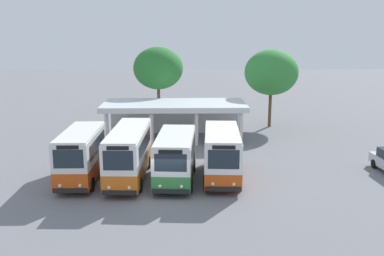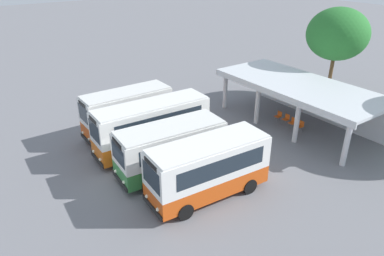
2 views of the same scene
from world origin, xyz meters
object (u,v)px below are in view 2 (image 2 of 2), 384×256
object	(u,v)px
city_bus_fourth_amber	(208,167)
city_bus_second_in_row	(152,125)
waiting_chair_end_by_column	(279,115)
waiting_chair_middle_seat	(293,122)
city_bus_nearest_orange	(127,111)
waiting_chair_fourth_seat	(300,125)
city_bus_middle_cream	(171,148)
waiting_chair_second_from_end	(286,118)

from	to	relation	value
city_bus_fourth_amber	city_bus_second_in_row	bearing A→B (deg)	179.41
waiting_chair_end_by_column	waiting_chair_middle_seat	bearing A→B (deg)	-2.01
city_bus_nearest_orange	waiting_chair_end_by_column	xyz separation A→B (m)	(4.84, 10.83, -1.35)
city_bus_fourth_amber	waiting_chair_fourth_seat	bearing A→B (deg)	102.20
city_bus_nearest_orange	city_bus_fourth_amber	distance (m)	9.34
waiting_chair_end_by_column	city_bus_middle_cream	bearing A→B (deg)	-82.83
waiting_chair_second_from_end	waiting_chair_middle_seat	distance (m)	0.75
waiting_chair_fourth_seat	waiting_chair_middle_seat	bearing A→B (deg)	-177.59
city_bus_second_in_row	waiting_chair_middle_seat	xyz separation A→B (m)	(3.20, 10.48, -1.38)
city_bus_second_in_row	waiting_chair_middle_seat	size ratio (longest dim) A/B	9.32
city_bus_second_in_row	city_bus_middle_cream	world-z (taller)	city_bus_second_in_row
city_bus_second_in_row	waiting_chair_fourth_seat	distance (m)	11.31
city_bus_second_in_row	waiting_chair_fourth_seat	world-z (taller)	city_bus_second_in_row
waiting_chair_second_from_end	waiting_chair_middle_seat	size ratio (longest dim) A/B	1.00
city_bus_fourth_amber	waiting_chair_fourth_seat	xyz separation A→B (m)	(-2.29, 10.58, -1.32)
city_bus_fourth_amber	waiting_chair_end_by_column	bearing A→B (deg)	113.01
city_bus_nearest_orange	waiting_chair_second_from_end	xyz separation A→B (m)	(5.58, 10.90, -1.35)
waiting_chair_second_from_end	city_bus_middle_cream	bearing A→B (deg)	-86.65
city_bus_nearest_orange	city_bus_middle_cream	bearing A→B (deg)	-1.89
waiting_chair_second_from_end	waiting_chair_fourth_seat	distance (m)	1.48
city_bus_fourth_amber	waiting_chair_middle_seat	xyz separation A→B (m)	(-3.03, 10.55, -1.32)
city_bus_second_in_row	waiting_chair_fourth_seat	xyz separation A→B (m)	(3.94, 10.51, -1.38)
city_bus_nearest_orange	waiting_chair_fourth_seat	size ratio (longest dim) A/B	7.63
city_bus_middle_cream	city_bus_fourth_amber	world-z (taller)	city_bus_fourth_amber
city_bus_middle_cream	city_bus_nearest_orange	bearing A→B (deg)	178.11
waiting_chair_second_from_end	city_bus_fourth_amber	bearing A→B (deg)	-70.57
city_bus_second_in_row	city_bus_fourth_amber	world-z (taller)	city_bus_second_in_row
waiting_chair_middle_seat	city_bus_second_in_row	bearing A→B (deg)	-106.99
waiting_chair_second_from_end	waiting_chair_middle_seat	xyz separation A→B (m)	(0.74, -0.12, 0.00)
city_bus_second_in_row	city_bus_middle_cream	size ratio (longest dim) A/B	1.18
city_bus_second_in_row	waiting_chair_end_by_column	world-z (taller)	city_bus_second_in_row
city_bus_nearest_orange	waiting_chair_second_from_end	world-z (taller)	city_bus_nearest_orange
city_bus_second_in_row	waiting_chair_middle_seat	distance (m)	11.05
city_bus_middle_cream	waiting_chair_end_by_column	distance (m)	11.19
city_bus_nearest_orange	waiting_chair_second_from_end	size ratio (longest dim) A/B	7.63
waiting_chair_middle_seat	waiting_chair_fourth_seat	bearing A→B (deg)	2.41
city_bus_second_in_row	waiting_chair_middle_seat	bearing A→B (deg)	73.01
city_bus_second_in_row	waiting_chair_second_from_end	bearing A→B (deg)	76.92
city_bus_middle_cream	waiting_chair_end_by_column	world-z (taller)	city_bus_middle_cream
city_bus_nearest_orange	city_bus_fourth_amber	world-z (taller)	city_bus_nearest_orange
city_bus_second_in_row	city_bus_fourth_amber	distance (m)	6.23
city_bus_middle_cream	waiting_chair_middle_seat	bearing A→B (deg)	89.54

